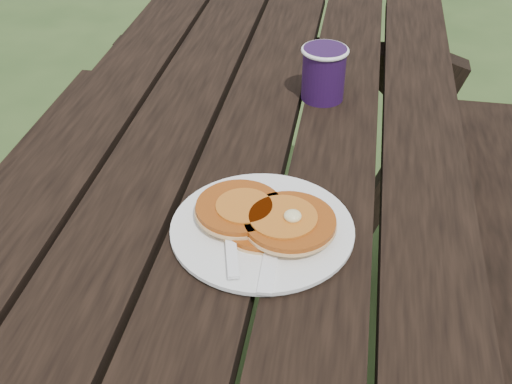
% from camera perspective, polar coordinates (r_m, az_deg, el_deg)
% --- Properties ---
extents(picnic_table, '(1.36, 1.80, 0.75)m').
position_cam_1_polar(picnic_table, '(1.30, -1.45, -12.46)').
color(picnic_table, black).
rests_on(picnic_table, ground).
extents(plate, '(0.30, 0.30, 0.01)m').
position_cam_1_polar(plate, '(0.92, 0.56, -3.37)').
color(plate, white).
rests_on(plate, picnic_table).
extents(pancake_stack, '(0.20, 0.15, 0.04)m').
position_cam_1_polar(pancake_stack, '(0.91, 0.86, -2.26)').
color(pancake_stack, '#A74B12').
rests_on(pancake_stack, plate).
extents(knife, '(0.03, 0.18, 0.00)m').
position_cam_1_polar(knife, '(0.88, 1.45, -4.91)').
color(knife, white).
rests_on(knife, plate).
extents(fork, '(0.07, 0.16, 0.01)m').
position_cam_1_polar(fork, '(0.87, -2.20, -5.11)').
color(fork, white).
rests_on(fork, plate).
extents(coffee_cup, '(0.09, 0.09, 0.10)m').
position_cam_1_polar(coffee_cup, '(1.24, 6.05, 10.70)').
color(coffee_cup, '#250E38').
rests_on(coffee_cup, picnic_table).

